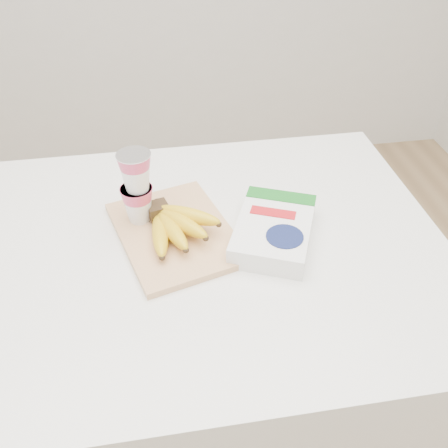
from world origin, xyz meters
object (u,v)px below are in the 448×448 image
table (171,378)px  cereal_box (274,230)px  cutting_board (175,233)px  yogurt_stack (136,186)px  bananas (174,225)px

table → cereal_box: size_ratio=4.63×
cutting_board → yogurt_stack: yogurt_stack is taller
bananas → yogurt_stack: bearing=138.6°
bananas → cereal_box: bananas is taller
yogurt_stack → cereal_box: size_ratio=0.62×
cereal_box → yogurt_stack: bearing=-175.6°
yogurt_stack → cereal_box: 0.33m
table → cereal_box: (0.27, -0.01, 0.53)m
table → cutting_board: cutting_board is taller
cutting_board → yogurt_stack: bearing=129.2°
table → cereal_box: 0.60m
cutting_board → yogurt_stack: (-0.08, 0.05, 0.11)m
cutting_board → yogurt_stack: 0.14m
cutting_board → yogurt_stack: size_ratio=1.87×
table → yogurt_stack: 0.62m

